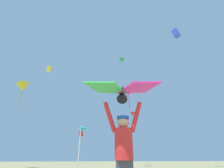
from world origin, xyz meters
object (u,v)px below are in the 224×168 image
(kite_flyer_person, at_px, (124,153))
(distant_kite_red_mid_left, at_px, (81,134))
(held_stunt_kite, at_px, (122,91))
(distant_kite_yellow_high_left, at_px, (49,69))
(distant_kite_green_high_right, at_px, (122,61))
(marker_flag, at_px, (83,132))
(distant_kite_yellow_far_center, at_px, (23,87))
(distant_kite_red_mid_right, at_px, (133,114))
(distant_kite_blue_low_left, at_px, (176,33))
(distant_kite_magenta_low_right, at_px, (129,92))

(kite_flyer_person, relative_size, distant_kite_red_mid_left, 1.83)
(held_stunt_kite, bearing_deg, distant_kite_red_mid_left, 93.95)
(distant_kite_yellow_high_left, relative_size, distant_kite_red_mid_left, 1.00)
(held_stunt_kite, xyz_separation_m, distant_kite_red_mid_left, (-1.98, 28.63, 2.93))
(distant_kite_green_high_right, xyz_separation_m, marker_flag, (-6.48, -20.92, -18.11))
(kite_flyer_person, bearing_deg, distant_kite_yellow_high_left, 109.87)
(distant_kite_yellow_far_center, bearing_deg, distant_kite_red_mid_left, 63.46)
(distant_kite_red_mid_left, bearing_deg, distant_kite_green_high_right, -25.05)
(held_stunt_kite, height_order, distant_kite_green_high_right, distant_kite_green_high_right)
(kite_flyer_person, xyz_separation_m, distant_kite_green_high_right, (5.60, 25.03, 19.04))
(distant_kite_yellow_high_left, relative_size, distant_kite_red_mid_right, 0.43)
(distant_kite_blue_low_left, bearing_deg, distant_kite_yellow_high_left, 151.62)
(held_stunt_kite, distance_m, distant_kite_magenta_low_right, 19.01)
(distant_kite_yellow_high_left, xyz_separation_m, distant_kite_red_mid_right, (17.57, 6.78, -6.17))
(distant_kite_blue_low_left, bearing_deg, distant_kite_red_mid_left, 130.47)
(kite_flyer_person, bearing_deg, distant_kite_red_mid_right, 73.70)
(distant_kite_blue_low_left, bearing_deg, kite_flyer_person, -130.31)
(held_stunt_kite, relative_size, distant_kite_red_mid_left, 1.55)
(kite_flyer_person, xyz_separation_m, distant_kite_magenta_low_right, (4.63, 16.93, 8.39))
(held_stunt_kite, relative_size, marker_flag, 0.75)
(kite_flyer_person, height_order, held_stunt_kite, held_stunt_kite)
(kite_flyer_person, relative_size, distant_kite_yellow_far_center, 0.62)
(held_stunt_kite, bearing_deg, distant_kite_green_high_right, 77.39)
(distant_kite_yellow_high_left, height_order, distant_kite_red_mid_right, distant_kite_yellow_high_left)
(kite_flyer_person, xyz_separation_m, marker_flag, (-0.88, 4.11, 0.94))
(distant_kite_green_high_right, height_order, distant_kite_red_mid_right, distant_kite_green_high_right)
(distant_kite_magenta_low_right, bearing_deg, distant_kite_yellow_high_left, 152.42)
(distant_kite_yellow_high_left, xyz_separation_m, distant_kite_green_high_right, (14.22, 1.18, 4.01))
(distant_kite_yellow_high_left, bearing_deg, distant_kite_yellow_far_center, -89.91)
(marker_flag, bearing_deg, distant_kite_yellow_high_left, 111.39)
(distant_kite_green_high_right, bearing_deg, distant_kite_yellow_high_left, -175.26)
(distant_kite_blue_low_left, xyz_separation_m, distant_kite_red_mid_right, (-2.21, 17.46, -7.66))
(distant_kite_blue_low_left, bearing_deg, distant_kite_yellow_far_center, 173.76)
(distant_kite_green_high_right, relative_size, distant_kite_red_mid_left, 2.35)
(kite_flyer_person, distance_m, distant_kite_yellow_high_left, 29.48)
(distant_kite_blue_low_left, xyz_separation_m, distant_kite_yellow_far_center, (-19.77, 2.16, -8.99))
(marker_flag, bearing_deg, distant_kite_yellow_far_center, 124.55)
(distant_kite_red_mid_right, height_order, distant_kite_yellow_far_center, distant_kite_red_mid_right)
(distant_kite_green_high_right, xyz_separation_m, distant_kite_red_mid_left, (-7.59, 3.55, -14.90))
(distant_kite_blue_low_left, bearing_deg, distant_kite_red_mid_right, 97.20)
(kite_flyer_person, xyz_separation_m, distant_kite_yellow_far_center, (-8.60, 15.32, 7.53))
(distant_kite_green_high_right, relative_size, distant_kite_magenta_low_right, 0.75)
(distant_kite_magenta_low_right, bearing_deg, distant_kite_green_high_right, 83.14)
(distant_kite_green_high_right, bearing_deg, held_stunt_kite, -102.61)
(distant_kite_red_mid_left, distance_m, marker_flag, 24.70)
(held_stunt_kite, distance_m, distant_kite_yellow_high_left, 28.92)
(distant_kite_blue_low_left, relative_size, distant_kite_red_mid_left, 1.32)
(distant_kite_red_mid_left, relative_size, distant_kite_yellow_far_center, 0.34)
(distant_kite_red_mid_right, bearing_deg, marker_flag, -110.36)
(distant_kite_yellow_far_center, bearing_deg, distant_kite_yellow_high_left, 90.09)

